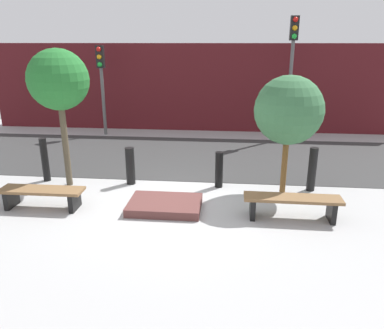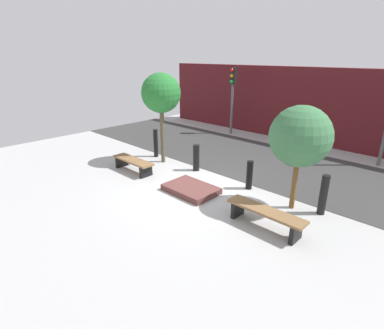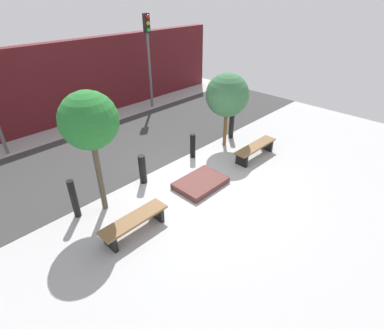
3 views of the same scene
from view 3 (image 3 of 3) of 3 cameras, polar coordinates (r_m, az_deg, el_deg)
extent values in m
plane|color=#A6A6A6|center=(9.23, 0.29, -3.22)|extent=(18.00, 18.00, 0.00)
cube|color=#353535|center=(11.61, -12.44, 3.72)|extent=(18.00, 4.42, 0.01)
cube|color=#511419|center=(14.15, -22.21, 14.31)|extent=(16.20, 0.50, 3.29)
cube|color=black|center=(7.27, -15.31, -13.93)|extent=(0.10, 0.47, 0.37)
cube|color=black|center=(7.82, -6.74, -9.06)|extent=(0.10, 0.47, 0.37)
cube|color=brown|center=(7.38, -11.00, -10.19)|extent=(1.75, 0.48, 0.06)
cube|color=black|center=(10.07, 9.46, 0.86)|extent=(0.10, 0.44, 0.41)
cube|color=black|center=(11.23, 14.08, 3.65)|extent=(0.10, 0.44, 0.41)
cube|color=brown|center=(10.53, 12.03, 3.45)|extent=(1.90, 0.45, 0.06)
cube|color=brown|center=(9.01, 1.65, -3.49)|extent=(1.51, 1.05, 0.18)
cylinder|color=#4D4332|center=(7.95, -17.27, -1.74)|extent=(0.15, 0.15, 2.16)
sphere|color=#25722E|center=(7.30, -19.04, 7.95)|extent=(1.38, 1.38, 1.38)
cylinder|color=brown|center=(11.08, 6.36, 7.23)|extent=(0.13, 0.13, 1.52)
sphere|color=#396D43|center=(10.66, 6.73, 13.02)|extent=(1.51, 1.51, 1.51)
cylinder|color=black|center=(8.18, -21.55, -6.10)|extent=(0.17, 0.17, 1.10)
cylinder|color=black|center=(9.07, -9.40, -0.89)|extent=(0.22, 0.22, 0.92)
cylinder|color=black|center=(10.32, 0.14, 3.58)|extent=(0.19, 0.19, 0.87)
cylinder|color=black|center=(11.79, 7.53, 7.41)|extent=(0.19, 0.19, 1.04)
cylinder|color=#595959|center=(14.71, -8.14, 18.53)|extent=(0.12, 0.12, 4.16)
cube|color=black|center=(14.45, -8.68, 25.08)|extent=(0.28, 0.16, 0.78)
sphere|color=red|center=(14.34, -8.48, 26.09)|extent=(0.17, 0.17, 0.17)
sphere|color=orange|center=(14.36, -8.40, 25.06)|extent=(0.17, 0.17, 0.17)
sphere|color=green|center=(14.39, -8.31, 24.04)|extent=(0.17, 0.17, 0.17)
camera|label=1|loc=(7.36, 58.29, 1.45)|focal=35.00mm
camera|label=2|loc=(11.19, 49.21, 13.69)|focal=28.00mm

